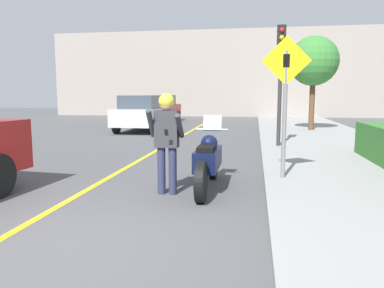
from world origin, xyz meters
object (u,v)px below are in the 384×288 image
at_px(parked_car_silver, 142,113).
at_px(parked_car_red, 161,108).
at_px(traffic_light, 281,63).
at_px(crossing_sign, 285,94).
at_px(street_tree, 314,62).
at_px(person_biker, 167,133).
at_px(motorcycle, 208,161).

height_order(parked_car_silver, parked_car_red, same).
distance_m(traffic_light, parked_car_red, 13.20).
relative_size(crossing_sign, traffic_light, 0.73).
height_order(crossing_sign, street_tree, street_tree).
bearing_deg(person_biker, parked_car_red, 104.71).
distance_m(motorcycle, crossing_sign, 1.92).
bearing_deg(crossing_sign, street_tree, 79.23).
height_order(street_tree, parked_car_silver, street_tree).
distance_m(motorcycle, traffic_light, 5.81).
height_order(traffic_light, parked_car_silver, traffic_light).
bearing_deg(street_tree, crossing_sign, -100.77).
bearing_deg(crossing_sign, person_biker, -153.35).
relative_size(motorcycle, parked_car_red, 0.58).
height_order(person_biker, traffic_light, traffic_light).
distance_m(motorcycle, parked_car_silver, 11.31).
distance_m(crossing_sign, parked_car_red, 17.16).
xyz_separation_m(parked_car_silver, parked_car_red, (-0.65, 6.01, 0.00)).
relative_size(traffic_light, parked_car_silver, 0.87).
bearing_deg(traffic_light, person_biker, -111.52).
distance_m(person_biker, crossing_sign, 2.38).
bearing_deg(street_tree, traffic_light, -107.38).
relative_size(motorcycle, crossing_sign, 0.91).
bearing_deg(parked_car_silver, street_tree, 3.01).
height_order(person_biker, parked_car_red, person_biker).
bearing_deg(parked_car_silver, motorcycle, -66.88).
xyz_separation_m(traffic_light, street_tree, (1.77, 5.64, 0.49)).
relative_size(person_biker, traffic_light, 0.48).
height_order(traffic_light, street_tree, street_tree).
bearing_deg(parked_car_red, crossing_sign, -67.80).
bearing_deg(motorcycle, parked_car_silver, 113.12).
bearing_deg(traffic_light, parked_car_silver, 138.91).
height_order(person_biker, street_tree, street_tree).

